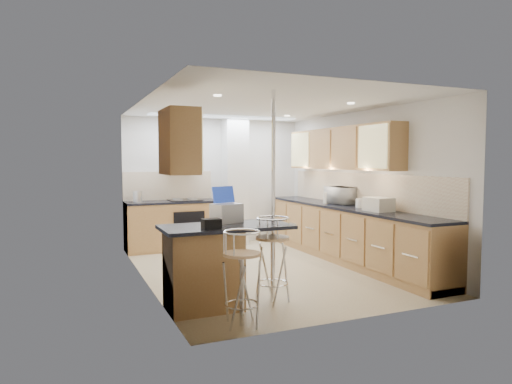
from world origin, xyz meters
name	(u,v)px	position (x,y,z in m)	size (l,w,h in m)	color
ground	(264,269)	(0.00, 0.00, 0.00)	(4.80, 4.80, 0.00)	tan
room_shell	(273,169)	(0.32, 0.38, 1.54)	(3.64, 4.84, 2.51)	silver
right_counter	(346,233)	(1.50, 0.00, 0.46)	(0.63, 4.40, 0.92)	#A37241
back_counter	(172,225)	(-0.95, 2.10, 0.46)	(1.70, 0.63, 0.92)	#A37241
peninsula	(226,265)	(-1.12, -1.45, 0.48)	(1.47, 0.72, 0.94)	#A37241
microwave	(342,195)	(1.63, 0.34, 1.07)	(0.54, 0.37, 0.30)	white
laptop	(227,213)	(-1.05, -1.25, 1.05)	(0.33, 0.25, 0.23)	#9C9FA4
bag	(211,224)	(-1.35, -1.62, 0.99)	(0.20, 0.14, 0.11)	black
bar_stool_near	(242,278)	(-1.19, -2.10, 0.49)	(0.40, 0.40, 0.98)	tan
bar_stool_end	(273,260)	(-0.58, -1.53, 0.51)	(0.42, 0.42, 1.02)	tan
jar_a	(327,198)	(1.46, 0.55, 1.02)	(0.12, 0.12, 0.20)	white
jar_b	(331,198)	(1.65, 0.69, 1.00)	(0.11, 0.11, 0.15)	white
jar_c	(382,204)	(1.63, -0.74, 1.02)	(0.14, 0.14, 0.20)	#B4A690
jar_d	(359,203)	(1.52, -0.31, 0.99)	(0.10, 0.10, 0.15)	white
bread_bin	(378,204)	(1.50, -0.83, 1.02)	(0.31, 0.39, 0.21)	white
kettle	(138,197)	(-1.58, 2.08, 1.02)	(0.16, 0.16, 0.20)	silver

